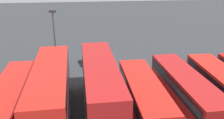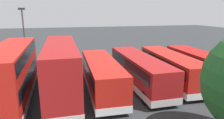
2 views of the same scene
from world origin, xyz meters
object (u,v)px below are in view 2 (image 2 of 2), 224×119
bus_single_deck_fourth (101,75)px  bus_double_decker_fifth (61,67)px  bus_single_deck_near_end (201,66)px  bus_single_deck_second (171,67)px  car_hatchback_silver (61,58)px  bus_single_deck_third (139,69)px  lamp_post_tall (24,36)px  waste_bin_yellow (169,59)px  bus_double_decker_sixth (13,72)px

bus_single_deck_fourth → bus_double_decker_fifth: size_ratio=0.87×
bus_single_deck_near_end → bus_single_deck_second: size_ratio=1.04×
bus_single_deck_second → car_hatchback_silver: size_ratio=2.51×
bus_single_deck_near_end → bus_single_deck_third: (6.89, -0.36, 0.00)m
bus_single_deck_third → lamp_post_tall: bearing=-32.3°
bus_single_deck_fourth → waste_bin_yellow: (-11.71, -8.25, -1.14)m
bus_single_deck_fourth → lamp_post_tall: bearing=-46.6°
bus_single_deck_second → lamp_post_tall: bearing=-25.9°
bus_single_deck_fourth → bus_single_deck_third: bearing=-169.9°
bus_single_deck_fourth → bus_double_decker_sixth: 7.32m
bus_single_deck_third → car_hatchback_silver: size_ratio=2.68×
car_hatchback_silver → waste_bin_yellow: size_ratio=4.40×
bus_single_deck_second → lamp_post_tall: lamp_post_tall is taller
bus_single_deck_near_end → bus_single_deck_third: 6.90m
bus_single_deck_near_end → bus_double_decker_fifth: bearing=-0.2°
bus_double_decker_fifth → lamp_post_tall: 8.72m
bus_single_deck_second → bus_double_decker_sixth: bus_double_decker_sixth is taller
bus_single_deck_near_end → bus_single_deck_third: size_ratio=0.97×
car_hatchback_silver → waste_bin_yellow: car_hatchback_silver is taller
car_hatchback_silver → bus_double_decker_fifth: bearing=90.2°
bus_single_deck_second → bus_double_decker_fifth: 10.91m
bus_double_decker_fifth → bus_double_decker_sixth: same height
lamp_post_tall → bus_double_decker_fifth: bearing=118.0°
bus_single_deck_second → lamp_post_tall: size_ratio=1.38×
bus_single_deck_second → bus_single_deck_third: same height
bus_single_deck_third → bus_double_decker_sixth: bus_double_decker_sixth is taller
bus_single_deck_near_end → bus_single_deck_third: same height
bus_single_deck_third → bus_double_decker_fifth: 7.44m
bus_single_deck_second → bus_double_decker_fifth: bearing=1.5°
bus_single_deck_near_end → bus_single_deck_second: (3.41, -0.34, -0.00)m
bus_single_deck_near_end → bus_double_decker_fifth: (14.28, -0.05, 0.83)m
bus_single_deck_fourth → bus_double_decker_sixth: (7.27, 0.12, 0.83)m
bus_double_decker_fifth → car_hatchback_silver: (0.03, -11.36, -1.75)m
waste_bin_yellow → bus_single_deck_fourth: bearing=35.2°
bus_single_deck_second → waste_bin_yellow: bearing=-119.7°
bus_single_deck_fourth → bus_double_decker_sixth: bus_double_decker_sixth is taller
bus_double_decker_sixth → bus_single_deck_second: bearing=-176.9°
bus_single_deck_near_end → lamp_post_tall: size_ratio=1.43×
bus_double_decker_sixth → waste_bin_yellow: bus_double_decker_sixth is taller
bus_single_deck_second → bus_double_decker_sixth: 14.71m
bus_double_decker_fifth → bus_single_deck_fourth: bearing=173.7°
lamp_post_tall → waste_bin_yellow: lamp_post_tall is taller
bus_single_deck_second → waste_bin_yellow: 8.80m
bus_single_deck_near_end → bus_single_deck_fourth: same height
bus_double_decker_sixth → car_hatchback_silver: 12.57m
bus_single_deck_second → lamp_post_tall: 16.75m
bus_single_deck_fourth → bus_double_decker_fifth: bearing=-6.3°
bus_single_deck_second → car_hatchback_silver: bus_single_deck_second is taller
bus_single_deck_fourth → car_hatchback_silver: size_ratio=2.47×
bus_single_deck_third → lamp_post_tall: (11.37, -7.18, 2.86)m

